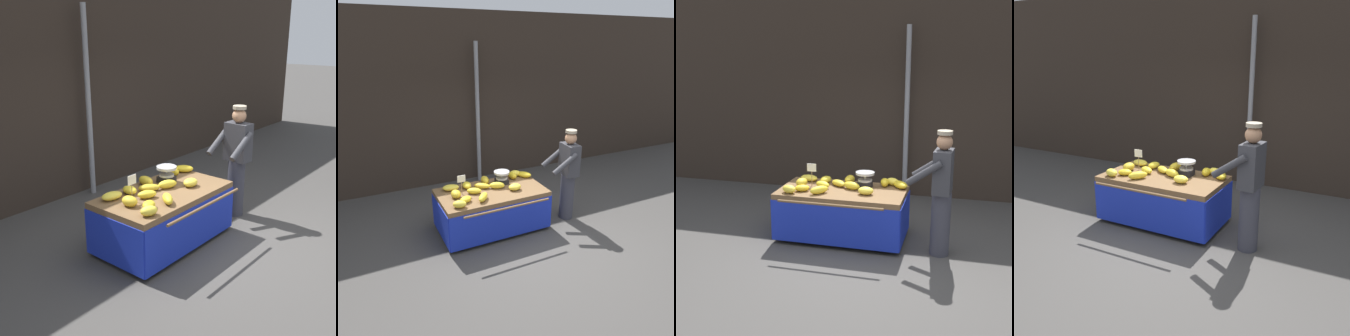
% 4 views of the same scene
% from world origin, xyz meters
% --- Properties ---
extents(ground_plane, '(60.00, 60.00, 0.00)m').
position_xyz_m(ground_plane, '(0.00, 0.00, 0.00)').
color(ground_plane, '#423F3D').
extents(back_wall, '(16.00, 0.24, 3.80)m').
position_xyz_m(back_wall, '(0.00, 3.20, 1.90)').
color(back_wall, '#332821').
rests_on(back_wall, ground).
extents(street_pole, '(0.09, 0.09, 3.18)m').
position_xyz_m(street_pole, '(0.03, 2.87, 1.59)').
color(street_pole, gray).
rests_on(street_pole, ground).
extents(banana_cart, '(1.86, 1.21, 0.74)m').
position_xyz_m(banana_cart, '(-0.59, 0.69, 0.54)').
color(banana_cart, brown).
rests_on(banana_cart, ground).
extents(weighing_scale, '(0.28, 0.28, 0.23)m').
position_xyz_m(weighing_scale, '(-0.30, 0.89, 0.86)').
color(weighing_scale, black).
rests_on(weighing_scale, banana_cart).
extents(price_sign, '(0.14, 0.01, 0.34)m').
position_xyz_m(price_sign, '(-1.09, 0.78, 0.99)').
color(price_sign, '#997A51').
rests_on(price_sign, banana_cart).
extents(banana_bunch_0, '(0.31, 0.29, 0.09)m').
position_xyz_m(banana_bunch_0, '(-0.70, 0.86, 0.79)').
color(banana_bunch_0, gold).
rests_on(banana_bunch_0, banana_cart).
extents(banana_bunch_1, '(0.30, 0.22, 0.11)m').
position_xyz_m(banana_bunch_1, '(-0.46, 0.74, 0.80)').
color(banana_bunch_1, yellow).
rests_on(banana_bunch_1, banana_cart).
extents(banana_bunch_2, '(0.16, 0.22, 0.13)m').
position_xyz_m(banana_bunch_2, '(-0.02, 1.01, 0.81)').
color(banana_bunch_2, gold).
rests_on(banana_bunch_2, banana_cart).
extents(banana_bunch_3, '(0.17, 0.23, 0.13)m').
position_xyz_m(banana_bunch_3, '(-1.23, 0.69, 0.81)').
color(banana_bunch_3, gold).
rests_on(banana_bunch_3, banana_cart).
extents(banana_bunch_4, '(0.23, 0.18, 0.11)m').
position_xyz_m(banana_bunch_4, '(-0.21, 0.54, 0.80)').
color(banana_bunch_4, yellow).
rests_on(banana_bunch_4, banana_cart).
extents(banana_bunch_5, '(0.31, 0.22, 0.10)m').
position_xyz_m(banana_bunch_5, '(-1.22, 1.01, 0.79)').
color(banana_bunch_5, yellow).
rests_on(banana_bunch_5, banana_cart).
extents(banana_bunch_6, '(0.27, 0.30, 0.11)m').
position_xyz_m(banana_bunch_6, '(-0.86, 0.40, 0.80)').
color(banana_bunch_6, yellow).
rests_on(banana_bunch_6, banana_cart).
extents(banana_bunch_7, '(0.24, 0.19, 0.12)m').
position_xyz_m(banana_bunch_7, '(0.08, 1.10, 0.80)').
color(banana_bunch_7, yellow).
rests_on(banana_bunch_7, banana_cart).
extents(banana_bunch_8, '(0.28, 0.24, 0.10)m').
position_xyz_m(banana_bunch_8, '(-0.90, 0.70, 0.79)').
color(banana_bunch_8, yellow).
rests_on(banana_bunch_8, banana_cart).
extents(banana_bunch_9, '(0.19, 0.24, 0.10)m').
position_xyz_m(banana_bunch_9, '(-0.94, 0.98, 0.80)').
color(banana_bunch_9, yellow).
rests_on(banana_bunch_9, banana_cart).
extents(banana_bunch_10, '(0.31, 0.33, 0.10)m').
position_xyz_m(banana_bunch_10, '(0.22, 0.99, 0.80)').
color(banana_bunch_10, gold).
rests_on(banana_bunch_10, banana_cart).
extents(banana_bunch_11, '(0.25, 0.23, 0.09)m').
position_xyz_m(banana_bunch_11, '(-1.14, 0.46, 0.79)').
color(banana_bunch_11, gold).
rests_on(banana_bunch_11, banana_cart).
extents(banana_bunch_12, '(0.25, 0.21, 0.12)m').
position_xyz_m(banana_bunch_12, '(-1.28, 0.33, 0.80)').
color(banana_bunch_12, yellow).
rests_on(banana_bunch_12, banana_cart).
extents(banana_bunch_13, '(0.17, 0.27, 0.13)m').
position_xyz_m(banana_bunch_13, '(-0.57, 1.03, 0.81)').
color(banana_bunch_13, gold).
rests_on(banana_bunch_13, banana_cart).
extents(vendor_person, '(0.60, 0.54, 1.71)m').
position_xyz_m(vendor_person, '(0.83, 0.45, 0.87)').
color(vendor_person, '#383842').
rests_on(vendor_person, ground).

